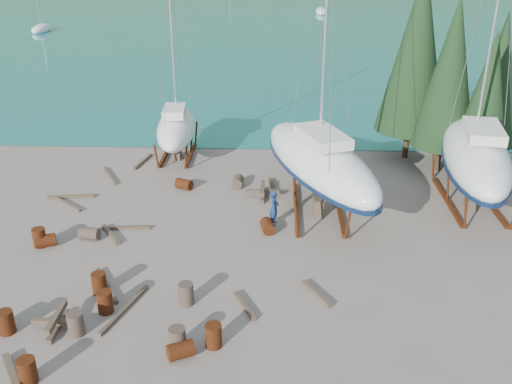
{
  "coord_description": "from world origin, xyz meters",
  "views": [
    {
      "loc": [
        3.02,
        -19.76,
        13.07
      ],
      "look_at": [
        2.09,
        3.0,
        2.5
      ],
      "focal_mm": 40.0,
      "sensor_mm": 36.0,
      "label": 1
    }
  ],
  "objects_px": {
    "large_sailboat_near": "(320,161)",
    "small_sailboat_shore": "(176,127)",
    "large_sailboat_far": "(476,155)",
    "worker": "(274,208)"
  },
  "relations": [
    {
      "from": "large_sailboat_near",
      "to": "worker",
      "type": "relative_size",
      "value": 9.4
    },
    {
      "from": "large_sailboat_far",
      "to": "large_sailboat_near",
      "type": "bearing_deg",
      "value": -162.54
    },
    {
      "from": "large_sailboat_near",
      "to": "small_sailboat_shore",
      "type": "bearing_deg",
      "value": 116.94
    },
    {
      "from": "small_sailboat_shore",
      "to": "large_sailboat_far",
      "type": "bearing_deg",
      "value": -24.91
    },
    {
      "from": "large_sailboat_near",
      "to": "large_sailboat_far",
      "type": "height_order",
      "value": "large_sailboat_near"
    },
    {
      "from": "large_sailboat_far",
      "to": "worker",
      "type": "height_order",
      "value": "large_sailboat_far"
    },
    {
      "from": "worker",
      "to": "small_sailboat_shore",
      "type": "bearing_deg",
      "value": 40.64
    },
    {
      "from": "large_sailboat_far",
      "to": "small_sailboat_shore",
      "type": "height_order",
      "value": "large_sailboat_far"
    },
    {
      "from": "small_sailboat_shore",
      "to": "worker",
      "type": "xyz_separation_m",
      "value": [
        6.15,
        -8.78,
        -1.03
      ]
    },
    {
      "from": "large_sailboat_near",
      "to": "small_sailboat_shore",
      "type": "relative_size",
      "value": 1.44
    }
  ]
}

